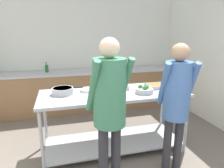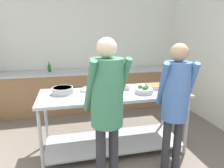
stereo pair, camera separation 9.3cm
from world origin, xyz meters
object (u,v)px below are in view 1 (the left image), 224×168
sauce_pan (63,91)px  serving_tray_vegetables (158,86)px  broccoli_bowl (144,90)px  water_bottle (47,68)px  guest_serving_right (177,96)px  serving_tray_roast (112,87)px  plate_stack (89,90)px  guest_serving_left (110,100)px

sauce_pan → serving_tray_vegetables: bearing=-0.7°
broccoli_bowl → water_bottle: (-1.44, 2.01, 0.05)m
guest_serving_right → serving_tray_roast: bearing=121.3°
plate_stack → water_bottle: size_ratio=1.14×
plate_stack → broccoli_bowl: size_ratio=0.97×
serving_tray_vegetables → guest_serving_left: 1.31m
guest_serving_right → water_bottle: (-1.61, 2.57, -0.02)m
serving_tray_roast → guest_serving_left: guest_serving_left is taller
guest_serving_right → plate_stack: bearing=137.0°
plate_stack → guest_serving_left: bearing=-84.0°
serving_tray_vegetables → guest_serving_left: guest_serving_left is taller
serving_tray_roast → broccoli_bowl: bearing=-42.7°
sauce_pan → serving_tray_roast: size_ratio=0.99×
sauce_pan → broccoli_bowl: bearing=-12.3°
guest_serving_left → serving_tray_vegetables: bearing=39.1°
water_bottle → guest_serving_left: bearing=-73.5°
serving_tray_roast → broccoli_bowl: size_ratio=1.75×
plate_stack → serving_tray_vegetables: bearing=-4.3°
serving_tray_roast → guest_serving_right: size_ratio=0.27×
plate_stack → serving_tray_roast: size_ratio=0.56×
plate_stack → water_bottle: (-0.68, 1.70, 0.08)m
broccoli_bowl → water_bottle: 2.48m
sauce_pan → broccoli_bowl: 1.17m
plate_stack → broccoli_bowl: broccoli_bowl is taller
broccoli_bowl → water_bottle: size_ratio=1.17×
plate_stack → guest_serving_right: (0.93, -0.87, 0.10)m
water_bottle → plate_stack: bearing=-68.3°
water_bottle → sauce_pan: bearing=-80.4°
guest_serving_right → serving_tray_vegetables: bearing=77.4°
guest_serving_left → guest_serving_right: bearing=2.5°
plate_stack → broccoli_bowl: 0.83m
plate_stack → serving_tray_roast: serving_tray_roast is taller
sauce_pan → guest_serving_left: (0.47, -0.84, 0.10)m
serving_tray_vegetables → guest_serving_right: guest_serving_right is taller
broccoli_bowl → guest_serving_right: size_ratio=0.15×
plate_stack → serving_tray_vegetables: serving_tray_vegetables is taller
sauce_pan → guest_serving_right: 1.54m
serving_tray_vegetables → sauce_pan: bearing=179.3°
plate_stack → guest_serving_left: guest_serving_left is taller
guest_serving_right → water_bottle: 3.03m
sauce_pan → serving_tray_roast: bearing=7.8°
broccoli_bowl → water_bottle: bearing=125.6°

